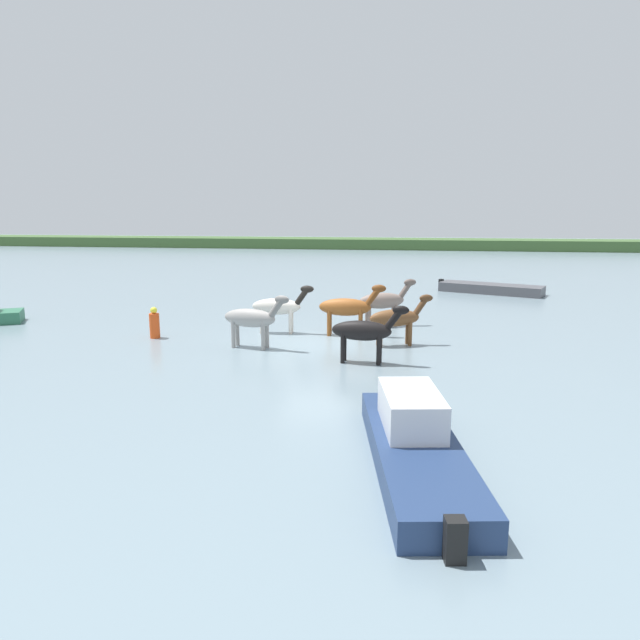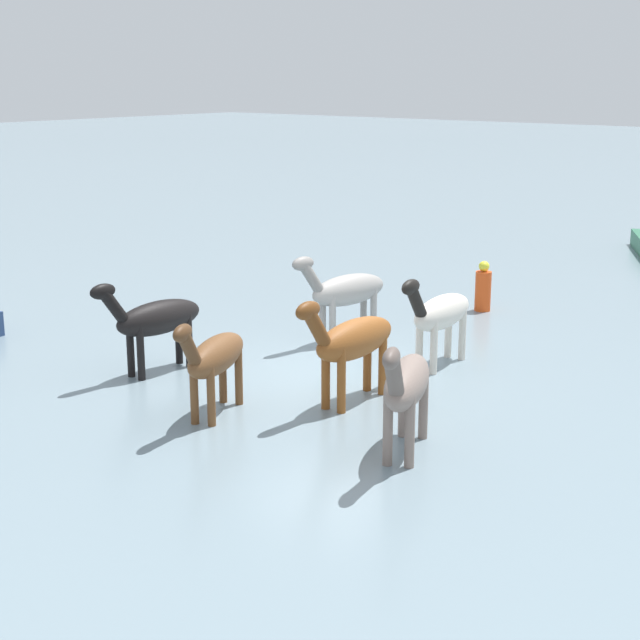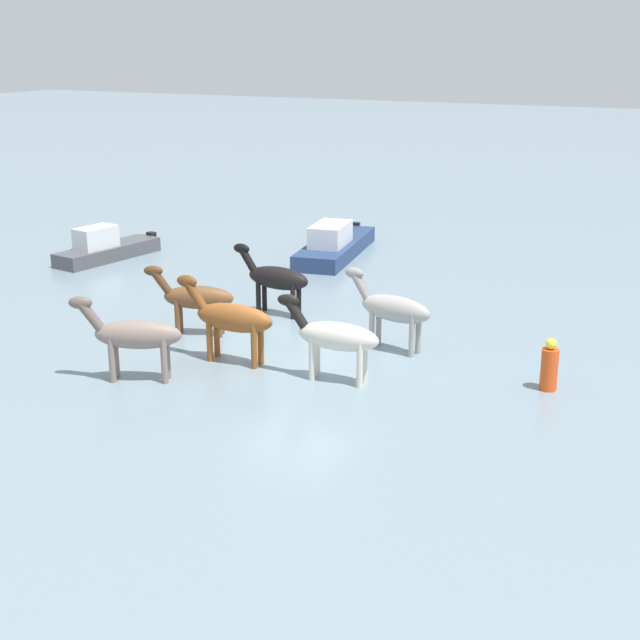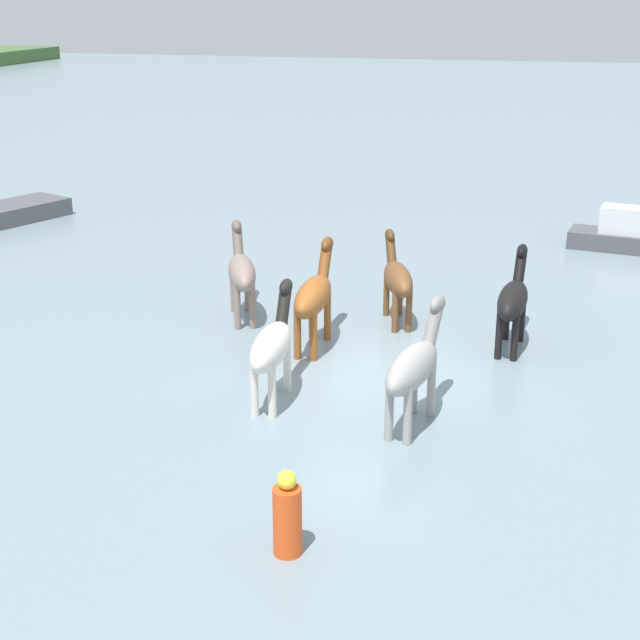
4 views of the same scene
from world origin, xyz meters
TOP-DOWN VIEW (x-y plane):
  - ground_plane at (0.00, 0.00)m, footprint 161.91×161.91m
  - horse_mid_herd at (1.86, -2.39)m, footprint 2.33×0.65m
  - horse_pinto_flank at (-1.98, -1.08)m, footprint 2.39×0.88m
  - horse_chestnut_trailing at (0.96, 1.31)m, footprint 2.46×0.61m
  - horse_dark_mare at (2.79, 0.01)m, footprint 2.21×1.10m
  - horse_rear_stallion at (-1.64, 1.35)m, footprint 2.35×0.65m
  - horse_lead at (2.21, 3.21)m, footprint 2.34×1.31m
  - buoy_channel_marker at (-5.89, -0.17)m, footprint 0.36×0.36m

SIDE VIEW (x-z plane):
  - ground_plane at x=0.00m, z-range 0.00..0.00m
  - buoy_channel_marker at x=-5.89m, z-range -0.06..1.08m
  - horse_dark_mare at x=2.79m, z-range 0.09..1.83m
  - horse_mid_herd at x=1.86m, z-range 0.09..1.90m
  - horse_rear_stallion at x=-1.64m, z-range 0.09..1.91m
  - horse_pinto_flank at x=-1.98m, z-range 0.09..1.94m
  - horse_lead at x=2.21m, z-range 0.09..1.96m
  - horse_chestnut_trailing at x=0.96m, z-range 0.10..2.01m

